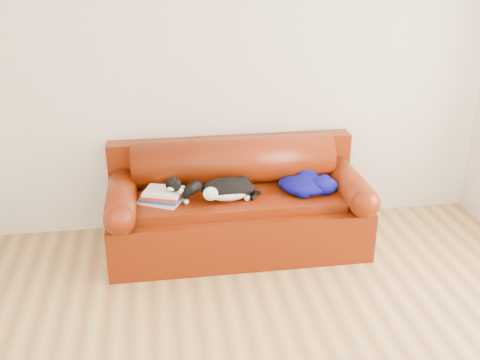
# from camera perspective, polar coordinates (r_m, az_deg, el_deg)

# --- Properties ---
(room_shell) EXTENTS (4.52, 4.02, 2.61)m
(room_shell) POSITION_cam_1_polar(r_m,az_deg,el_deg) (2.89, 7.77, 8.26)
(room_shell) COLOR beige
(room_shell) RESTS_ON ground
(sofa_base) EXTENTS (2.10, 0.90, 0.50)m
(sofa_base) POSITION_cam_1_polar(r_m,az_deg,el_deg) (4.72, -0.27, -4.17)
(sofa_base) COLOR #430C02
(sofa_base) RESTS_ON ground
(sofa_back) EXTENTS (2.10, 1.01, 0.88)m
(sofa_back) POSITION_cam_1_polar(r_m,az_deg,el_deg) (4.81, -0.70, 0.36)
(sofa_back) COLOR #430C02
(sofa_back) RESTS_ON ground
(book_stack) EXTENTS (0.39, 0.36, 0.10)m
(book_stack) POSITION_cam_1_polar(r_m,az_deg,el_deg) (4.47, -7.88, -1.61)
(book_stack) COLOR beige
(book_stack) RESTS_ON sofa_base
(cat) EXTENTS (0.61, 0.37, 0.22)m
(cat) POSITION_cam_1_polar(r_m,az_deg,el_deg) (4.45, -1.30, -1.00)
(cat) COLOR black
(cat) RESTS_ON sofa_base
(blanket) EXTENTS (0.47, 0.40, 0.15)m
(blanket) POSITION_cam_1_polar(r_m,az_deg,el_deg) (4.64, 6.81, -0.41)
(blanket) COLOR #02064C
(blanket) RESTS_ON sofa_base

